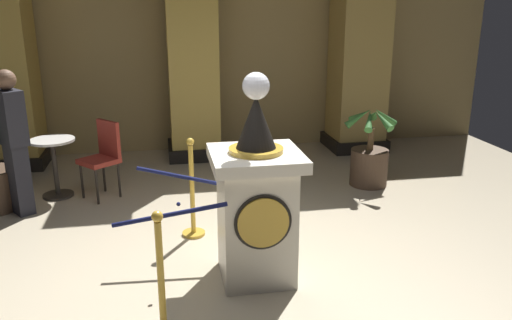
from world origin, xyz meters
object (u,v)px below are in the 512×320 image
Objects in this scene: cafe_chair_red at (103,152)px; pedestal_clock at (256,202)px; stanchion_far at (162,297)px; stanchion_near at (193,202)px; bystander_guest at (14,140)px; cafe_table at (54,160)px; potted_palm_right at (369,159)px.

pedestal_clock is at bearing -57.27° from cafe_chair_red.
stanchion_far is at bearing -136.59° from pedestal_clock.
bystander_guest reaches higher than stanchion_near.
stanchion_near reaches higher than cafe_chair_red.
bystander_guest is (-1.91, 0.96, 0.51)m from stanchion_near.
potted_palm_right is at bearing -4.30° from cafe_table.
bystander_guest is at bearing 120.27° from stanchion_far.
cafe_table is at bearing 130.91° from pedestal_clock.
pedestal_clock is at bearing -38.82° from bystander_guest.
stanchion_near is at bearing 79.29° from stanchion_far.
cafe_table is (-1.61, 1.46, 0.10)m from stanchion_near.
potted_palm_right is (1.93, 2.12, -0.36)m from pedestal_clock.
potted_palm_right is 3.44m from cafe_chair_red.
pedestal_clock reaches higher than stanchion_near.
stanchion_far is 0.93× the size of potted_palm_right.
bystander_guest is (-4.33, -0.19, 0.53)m from potted_palm_right.
pedestal_clock is 1.14m from stanchion_near.
stanchion_near is 1.78m from stanchion_far.
stanchion_far is 4.00m from potted_palm_right.
potted_palm_right is (2.75, 2.90, 0.01)m from stanchion_far.
stanchion_near is 2.68m from potted_palm_right.
bystander_guest is at bearing -156.64° from cafe_chair_red.
potted_palm_right is 4.05m from cafe_table.
pedestal_clock reaches higher than cafe_chair_red.
cafe_chair_red reaches higher than cafe_table.
stanchion_far reaches higher than cafe_table.
cafe_table is 0.78× the size of cafe_chair_red.
pedestal_clock is 1.72× the size of stanchion_near.
stanchion_near is 1.05× the size of stanchion_far.
potted_palm_right is 1.45× the size of cafe_table.
cafe_table is at bearing 137.88° from stanchion_near.
bystander_guest is at bearing 141.18° from pedestal_clock.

